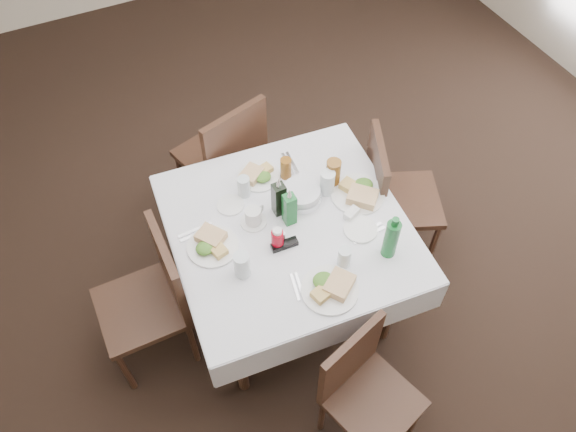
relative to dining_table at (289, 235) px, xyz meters
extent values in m
plane|color=black|center=(0.20, 0.21, -0.67)|extent=(7.00, 7.00, 0.00)
cylinder|color=black|center=(-0.48, -0.40, -0.31)|extent=(0.06, 0.06, 0.72)
cylinder|color=black|center=(-0.40, 0.48, -0.31)|extent=(0.06, 0.06, 0.72)
cylinder|color=black|center=(0.40, -0.48, -0.31)|extent=(0.06, 0.06, 0.72)
cylinder|color=black|center=(0.48, 0.40, -0.31)|extent=(0.06, 0.06, 0.72)
cube|color=black|center=(0.00, 0.00, 0.06)|extent=(1.19, 1.19, 0.03)
cube|color=white|center=(0.00, 0.00, 0.08)|extent=(1.31, 1.31, 0.01)
cube|color=white|center=(0.05, 0.60, -0.03)|extent=(1.20, 0.12, 0.22)
cube|color=white|center=(-0.05, -0.60, -0.03)|extent=(1.20, 0.12, 0.22)
cube|color=white|center=(0.60, -0.05, -0.03)|extent=(0.12, 1.20, 0.22)
cube|color=white|center=(-0.60, 0.05, -0.03)|extent=(0.12, 1.20, 0.22)
cube|color=black|center=(-0.06, 0.91, -0.21)|extent=(0.57, 0.57, 0.04)
cube|color=black|center=(0.00, 0.71, 0.04)|extent=(0.45, 0.17, 0.50)
cylinder|color=black|center=(0.07, 1.16, -0.44)|extent=(0.04, 0.04, 0.47)
cylinder|color=black|center=(0.18, 0.78, -0.44)|extent=(0.04, 0.04, 0.47)
cylinder|color=black|center=(-0.31, 1.05, -0.44)|extent=(0.04, 0.04, 0.47)
cylinder|color=black|center=(-0.20, 0.67, -0.44)|extent=(0.04, 0.04, 0.47)
cube|color=black|center=(0.02, -0.91, -0.27)|extent=(0.50, 0.50, 0.04)
cube|color=black|center=(-0.04, -0.73, -0.05)|extent=(0.39, 0.15, 0.43)
cylinder|color=black|center=(-0.20, -0.79, -0.47)|extent=(0.03, 0.03, 0.40)
cylinder|color=black|center=(0.23, -1.02, -0.47)|extent=(0.03, 0.03, 0.40)
cylinder|color=black|center=(0.13, -0.69, -0.47)|extent=(0.03, 0.03, 0.40)
cube|color=black|center=(0.82, 0.07, -0.22)|extent=(0.58, 0.58, 0.04)
cube|color=black|center=(0.64, 0.15, 0.01)|extent=(0.21, 0.42, 0.48)
cylinder|color=black|center=(0.92, -0.17, -0.45)|extent=(0.04, 0.04, 0.45)
cylinder|color=black|center=(0.57, -0.03, -0.45)|extent=(0.04, 0.04, 0.45)
cylinder|color=black|center=(1.07, 0.17, -0.45)|extent=(0.04, 0.04, 0.45)
cylinder|color=black|center=(0.72, 0.32, -0.45)|extent=(0.04, 0.04, 0.45)
cube|color=black|center=(-0.85, 0.06, -0.22)|extent=(0.44, 0.44, 0.04)
cube|color=black|center=(-0.65, 0.06, 0.02)|extent=(0.04, 0.44, 0.48)
cylinder|color=black|center=(-1.04, 0.25, -0.45)|extent=(0.04, 0.04, 0.45)
cylinder|color=black|center=(-0.66, 0.25, -0.45)|extent=(0.04, 0.04, 0.45)
cylinder|color=black|center=(-1.04, -0.13, -0.45)|extent=(0.04, 0.04, 0.45)
cylinder|color=black|center=(-0.66, -0.13, -0.45)|extent=(0.04, 0.04, 0.45)
cylinder|color=white|center=(0.00, 0.38, 0.09)|extent=(0.24, 0.24, 0.01)
cube|color=tan|center=(-0.04, 0.39, 0.12)|extent=(0.16, 0.15, 0.04)
cube|color=tan|center=(0.04, 0.39, 0.12)|extent=(0.09, 0.08, 0.03)
ellipsoid|color=#357124|center=(0.01, 0.34, 0.12)|extent=(0.09, 0.08, 0.04)
cylinder|color=white|center=(0.01, -0.44, 0.09)|extent=(0.28, 0.28, 0.01)
cube|color=tan|center=(0.05, -0.45, 0.13)|extent=(0.19, 0.18, 0.05)
cube|color=tan|center=(-0.04, -0.45, 0.12)|extent=(0.11, 0.10, 0.04)
ellipsoid|color=#357124|center=(-0.01, -0.39, 0.13)|extent=(0.10, 0.09, 0.05)
cylinder|color=white|center=(0.43, 0.02, 0.10)|extent=(0.30, 0.30, 0.02)
cube|color=tan|center=(0.43, -0.03, 0.13)|extent=(0.19, 0.19, 0.05)
cube|color=tan|center=(0.41, 0.07, 0.12)|extent=(0.11, 0.12, 0.04)
ellipsoid|color=#357124|center=(0.47, 0.04, 0.13)|extent=(0.11, 0.10, 0.05)
cylinder|color=white|center=(-0.41, 0.05, 0.09)|extent=(0.26, 0.26, 0.01)
cube|color=tan|center=(-0.40, 0.09, 0.12)|extent=(0.17, 0.17, 0.04)
cube|color=tan|center=(-0.39, 0.00, 0.12)|extent=(0.09, 0.10, 0.03)
ellipsoid|color=#357124|center=(-0.45, 0.03, 0.12)|extent=(0.10, 0.09, 0.04)
cylinder|color=white|center=(-0.22, 0.26, 0.09)|extent=(0.15, 0.15, 0.01)
cylinder|color=white|center=(0.32, -0.19, 0.09)|extent=(0.18, 0.18, 0.01)
cylinder|color=silver|center=(-0.12, 0.30, 0.15)|extent=(0.07, 0.07, 0.13)
cylinder|color=silver|center=(0.14, -0.33, 0.15)|extent=(0.06, 0.06, 0.12)
cylinder|color=silver|center=(0.29, 0.12, 0.16)|extent=(0.08, 0.08, 0.15)
cylinder|color=silver|center=(-0.33, -0.16, 0.16)|extent=(0.08, 0.08, 0.15)
cylinder|color=brown|center=(0.14, 0.32, 0.15)|extent=(0.06, 0.06, 0.13)
cylinder|color=brown|center=(0.35, 0.16, 0.17)|extent=(0.08, 0.08, 0.17)
cylinder|color=silver|center=(0.14, 0.13, 0.11)|extent=(0.23, 0.23, 0.04)
cylinder|color=white|center=(0.14, 0.13, 0.14)|extent=(0.21, 0.21, 0.05)
cube|color=black|center=(0.00, 0.11, 0.19)|extent=(0.06, 0.06, 0.21)
cone|color=silver|center=(0.00, 0.11, 0.32)|extent=(0.03, 0.03, 0.06)
cube|color=#16682A|center=(0.02, 0.03, 0.19)|extent=(0.06, 0.06, 0.20)
cone|color=silver|center=(0.02, 0.03, 0.31)|extent=(0.03, 0.03, 0.05)
cylinder|color=#AF0215|center=(-0.11, -0.09, 0.15)|extent=(0.06, 0.06, 0.12)
cylinder|color=white|center=(-0.11, -0.09, 0.21)|extent=(0.05, 0.05, 0.02)
cylinder|color=white|center=(-0.08, -0.07, 0.12)|extent=(0.03, 0.03, 0.06)
cylinder|color=silver|center=(-0.08, -0.07, 0.15)|extent=(0.03, 0.03, 0.01)
cylinder|color=#462C1F|center=(-0.07, -0.07, 0.12)|extent=(0.03, 0.03, 0.06)
cylinder|color=silver|center=(-0.07, -0.07, 0.15)|extent=(0.03, 0.03, 0.01)
cylinder|color=white|center=(-0.16, 0.10, 0.09)|extent=(0.14, 0.14, 0.01)
cylinder|color=white|center=(-0.16, 0.10, 0.14)|extent=(0.09, 0.09, 0.09)
cylinder|color=black|center=(-0.16, 0.10, 0.18)|extent=(0.07, 0.07, 0.01)
torus|color=white|center=(-0.11, 0.12, 0.14)|extent=(0.06, 0.04, 0.06)
cube|color=black|center=(-0.08, -0.11, 0.10)|extent=(0.14, 0.05, 0.03)
cylinder|color=#16682A|center=(0.38, -0.37, 0.21)|extent=(0.07, 0.07, 0.24)
cylinder|color=#16682A|center=(0.38, -0.37, 0.34)|extent=(0.03, 0.03, 0.04)
cube|color=white|center=(0.33, -0.09, 0.11)|extent=(0.10, 0.08, 0.04)
cube|color=#FF9FC0|center=(0.33, -0.09, 0.12)|extent=(0.07, 0.06, 0.02)
cube|color=silver|center=(0.19, 0.39, 0.09)|extent=(0.03, 0.18, 0.01)
cube|color=silver|center=(0.21, 0.39, 0.09)|extent=(0.03, 0.18, 0.01)
cube|color=silver|center=(-0.11, -0.35, 0.09)|extent=(0.04, 0.15, 0.01)
cube|color=silver|center=(-0.14, -0.35, 0.09)|extent=(0.04, 0.15, 0.01)
cube|color=silver|center=(0.35, -0.24, 0.09)|extent=(0.20, 0.04, 0.01)
cube|color=silver|center=(0.34, -0.21, 0.09)|extent=(0.20, 0.04, 0.01)
cube|color=silver|center=(-0.45, 0.18, 0.09)|extent=(0.19, 0.03, 0.01)
cube|color=silver|center=(-0.45, 0.15, 0.09)|extent=(0.19, 0.03, 0.01)
camera|label=1|loc=(-0.77, -1.58, 2.44)|focal=35.00mm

